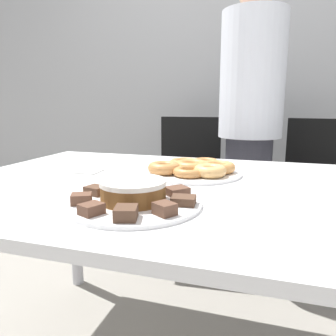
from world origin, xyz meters
The scene contains 26 objects.
wall_back centered at (0.00, 1.62, 1.30)m, with size 8.00×0.05×2.60m.
table centered at (0.00, 0.00, 0.66)m, with size 1.55×1.05×0.74m.
person_standing centered at (0.16, 0.84, 0.86)m, with size 0.34×0.34×1.64m.
office_chair_left centered at (-0.22, 0.97, 0.43)m, with size 0.48×0.48×0.91m.
office_chair_right centered at (0.55, 0.97, 0.43)m, with size 0.49×0.49×0.91m.
plate_cake centered at (-0.06, -0.25, 0.74)m, with size 0.35×0.35×0.01m.
plate_donuts centered at (0.00, 0.16, 0.74)m, with size 0.37×0.37×0.01m.
frosted_cake centered at (-0.06, -0.25, 0.78)m, with size 0.17×0.17×0.06m.
lamington_0 centered at (0.03, -0.16, 0.76)m, with size 0.08×0.08×0.02m.
lamington_1 centered at (-0.05, -0.12, 0.76)m, with size 0.05×0.05×0.02m.
lamington_2 centered at (-0.13, -0.15, 0.76)m, with size 0.06×0.07×0.03m.
lamington_3 centered at (-0.18, -0.22, 0.76)m, with size 0.06×0.06×0.02m.
lamington_4 centered at (-0.17, -0.31, 0.76)m, with size 0.06×0.06×0.03m.
lamington_5 centered at (-0.11, -0.37, 0.76)m, with size 0.06×0.06×0.02m.
lamington_6 centered at (-0.02, -0.38, 0.76)m, with size 0.06×0.07×0.03m.
lamington_7 centered at (0.05, -0.32, 0.76)m, with size 0.06×0.06×0.03m.
lamington_8 centered at (0.07, -0.24, 0.76)m, with size 0.06×0.06×0.02m.
donut_0 centered at (0.00, 0.16, 0.77)m, with size 0.13×0.13×0.04m.
donut_1 centered at (0.09, 0.17, 0.77)m, with size 0.13×0.13×0.04m.
donut_2 centered at (0.03, 0.25, 0.76)m, with size 0.11×0.11×0.03m.
donut_3 centered at (-0.04, 0.23, 0.76)m, with size 0.12×0.12×0.03m.
donut_4 centered at (-0.07, 0.17, 0.76)m, with size 0.11×0.11×0.03m.
donut_5 centered at (-0.09, 0.10, 0.77)m, with size 0.12×0.12×0.04m.
donut_6 centered at (0.01, 0.08, 0.76)m, with size 0.11×0.11×0.03m.
donut_7 centered at (0.08, 0.10, 0.77)m, with size 0.11×0.11×0.04m.
napkin centered at (-0.39, 0.08, 0.74)m, with size 0.12×0.10×0.01m.
Camera 1 is at (0.27, -0.99, 1.00)m, focal length 35.00 mm.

